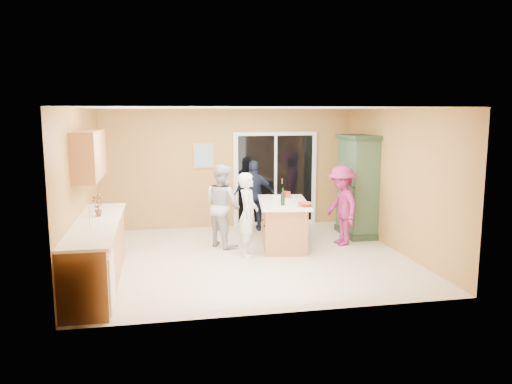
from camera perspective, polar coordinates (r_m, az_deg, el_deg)
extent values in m
plane|color=beige|center=(8.87, -0.84, -7.49)|extent=(5.50, 5.50, 0.00)
cube|color=white|center=(8.50, -0.88, 9.56)|extent=(5.50, 5.00, 0.10)
cube|color=tan|center=(11.04, -3.14, 2.69)|extent=(5.50, 0.10, 2.60)
cube|color=tan|center=(6.18, 3.22, -2.42)|extent=(5.50, 0.10, 2.60)
cube|color=tan|center=(8.55, -19.31, 0.30)|extent=(0.10, 5.00, 2.60)
cube|color=tan|center=(9.46, 15.78, 1.28)|extent=(0.10, 5.00, 2.60)
cube|color=#A97041|center=(7.81, -17.73, -6.80)|extent=(0.60, 3.00, 0.90)
cube|color=silver|center=(6.78, -18.70, -9.73)|extent=(0.62, 0.60, 0.72)
cube|color=silver|center=(7.70, -17.79, -3.43)|extent=(0.65, 3.05, 0.04)
cylinder|color=silver|center=(7.18, -18.44, -2.96)|extent=(0.02, 0.02, 0.30)
cube|color=#A97041|center=(8.26, -18.52, 4.07)|extent=(0.35, 1.60, 0.75)
cube|color=silver|center=(11.23, 2.21, 1.52)|extent=(1.90, 0.05, 2.10)
cube|color=black|center=(11.21, 2.23, 1.51)|extent=(1.70, 0.03, 1.94)
cube|color=silver|center=(11.21, 2.23, 1.51)|extent=(0.06, 0.04, 1.94)
cube|color=silver|center=(11.24, 2.99, 1.26)|extent=(0.02, 0.03, 0.12)
cube|color=tan|center=(10.93, -6.00, 4.17)|extent=(0.46, 0.03, 0.56)
cube|color=teal|center=(10.92, -6.00, 4.16)|extent=(0.38, 0.02, 0.48)
cube|color=#A97041|center=(9.52, 3.12, -3.77)|extent=(0.97, 1.55, 0.83)
cube|color=silver|center=(9.43, 3.14, -1.21)|extent=(1.13, 1.76, 0.04)
cube|color=black|center=(9.61, 3.10, -5.90)|extent=(0.88, 1.47, 0.09)
cube|color=#1F3220|center=(10.65, 11.35, -4.49)|extent=(0.58, 1.09, 0.12)
cube|color=#365136|center=(10.47, 11.51, 0.67)|extent=(0.51, 1.03, 1.93)
cube|color=#1F3220|center=(10.37, 11.69, 6.19)|extent=(0.60, 1.13, 0.08)
imported|color=silver|center=(8.83, -0.92, -2.59)|extent=(0.49, 0.62, 1.49)
imported|color=#AEAEB0|center=(9.47, -3.85, -1.54)|extent=(0.91, 0.96, 1.57)
imported|color=#161A31|center=(10.69, -0.19, -0.42)|extent=(0.93, 0.47, 1.52)
imported|color=maroon|center=(9.69, 9.76, -1.54)|extent=(0.67, 1.04, 1.53)
imported|color=#AA2912|center=(9.00, 5.62, -1.42)|extent=(0.27, 0.27, 0.06)
imported|color=#A51021|center=(8.07, -17.63, -1.42)|extent=(0.22, 0.19, 0.36)
cylinder|color=#AA2912|center=(9.83, 3.71, -0.32)|extent=(0.10, 0.10, 0.12)
cylinder|color=#AA2912|center=(9.88, 3.25, -0.27)|extent=(0.09, 0.09, 0.12)
cylinder|color=black|center=(9.03, 3.08, -0.80)|extent=(0.07, 0.07, 0.23)
cylinder|color=black|center=(9.01, 3.09, 0.21)|extent=(0.03, 0.03, 0.09)
cylinder|color=white|center=(10.02, 2.58, -0.44)|extent=(0.27, 0.27, 0.02)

